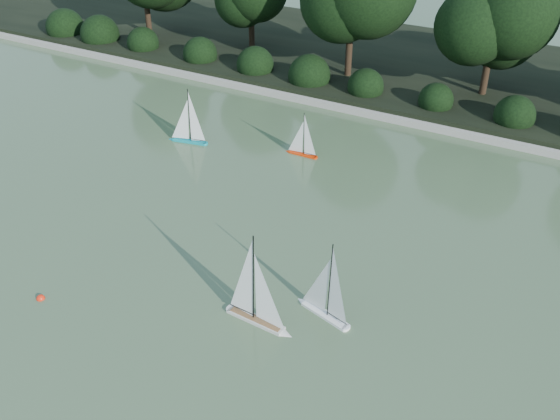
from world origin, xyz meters
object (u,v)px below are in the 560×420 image
Objects in this scene: sailboat_teal at (186,133)px; sailboat_orange at (300,147)px; sailboat_white_b at (260,311)px; race_buoy at (41,299)px; sailboat_white_a at (322,302)px.

sailboat_orange is at bearing 15.52° from sailboat_teal.
sailboat_orange is at bearing 111.52° from sailboat_white_b.
sailboat_orange reaches higher than race_buoy.
sailboat_orange is at bearing 78.54° from race_buoy.
sailboat_orange is 2.98m from sailboat_teal.
sailboat_white_b is 1.46× the size of sailboat_orange.
sailboat_teal is at bearing -164.48° from sailboat_orange.
sailboat_teal is 6.37m from race_buoy.
sailboat_white_b reaches higher than sailboat_white_a.
race_buoy is at bearing -76.81° from sailboat_teal.
sailboat_white_a reaches higher than sailboat_teal.
sailboat_white_b reaches higher than sailboat_teal.
sailboat_teal reaches higher than sailboat_orange.
sailboat_orange is (-3.00, 4.95, -0.05)m from sailboat_white_a.
sailboat_white_a reaches higher than race_buoy.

